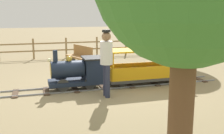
# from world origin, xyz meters

# --- Properties ---
(ground_plane) EXTENTS (60.00, 60.00, 0.00)m
(ground_plane) POSITION_xyz_m (0.00, 0.00, 0.00)
(ground_plane) COLOR #8C7A56
(track) EXTENTS (0.73, 6.05, 0.04)m
(track) POSITION_xyz_m (0.00, -0.22, 0.02)
(track) COLOR gray
(track) RESTS_ON ground_plane
(locomotive) EXTENTS (0.69, 1.45, 1.03)m
(locomotive) POSITION_xyz_m (0.00, 0.82, 0.48)
(locomotive) COLOR #192338
(locomotive) RESTS_ON ground_plane
(passenger_car) EXTENTS (0.79, 2.35, 0.97)m
(passenger_car) POSITION_xyz_m (0.00, -1.12, 0.42)
(passenger_car) COLOR #3F3F3F
(passenger_car) RESTS_ON ground_plane
(conductor_person) EXTENTS (0.30, 0.30, 1.62)m
(conductor_person) POSITION_xyz_m (-0.83, 0.28, 0.96)
(conductor_person) COLOR #282D47
(conductor_person) RESTS_ON ground_plane
(park_bench) EXTENTS (1.36, 0.82, 0.82)m
(park_bench) POSITION_xyz_m (2.73, 0.31, 0.42)
(park_bench) COLOR olive
(park_bench) RESTS_ON ground_plane
(fence_section) EXTENTS (0.08, 7.13, 0.90)m
(fence_section) POSITION_xyz_m (5.22, -0.22, 0.48)
(fence_section) COLOR #93754C
(fence_section) RESTS_ON ground_plane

